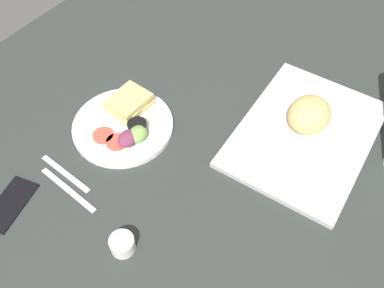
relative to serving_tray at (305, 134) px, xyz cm
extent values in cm
cube|color=#282D2B|center=(20.35, -24.63, -2.30)|extent=(190.00, 150.00, 3.00)
cube|color=#B2B2AD|center=(0.00, 0.00, 0.00)|extent=(46.49, 35.06, 1.60)
cylinder|color=white|center=(-0.98, 0.00, 1.50)|extent=(19.94, 19.94, 1.40)
ellipsoid|color=#DBB266|center=(-1.11, -0.86, 6.45)|extent=(12.45, 10.75, 8.49)
cylinder|color=white|center=(26.23, -42.10, 0.00)|extent=(27.56, 27.56, 1.60)
cube|color=#DBB266|center=(20.71, -44.58, 1.50)|extent=(11.74, 9.92, 1.40)
cube|color=#B2C66B|center=(20.71, -44.58, 2.70)|extent=(11.74, 9.92, 1.00)
cube|color=#DBB266|center=(20.71, -44.58, 3.90)|extent=(11.33, 9.40, 1.40)
cylinder|color=#D14738|center=(32.43, -43.48, 1.20)|extent=(5.60, 5.60, 0.80)
cylinder|color=#D14738|center=(32.02, -39.07, 1.20)|extent=(5.60, 5.60, 0.80)
cylinder|color=black|center=(25.54, -37.28, 2.30)|extent=(5.20, 5.20, 3.00)
cylinder|color=#EFEACC|center=(25.54, -37.28, 3.40)|extent=(4.26, 4.26, 0.60)
ellipsoid|color=#729E4C|center=(27.61, -35.49, 2.60)|extent=(6.00, 4.80, 3.60)
ellipsoid|color=#6B2D47|center=(30.09, -36.59, 2.60)|extent=(6.00, 4.80, 3.60)
cylinder|color=silver|center=(52.81, -18.95, 1.20)|extent=(5.60, 5.60, 4.00)
cube|color=#B7B7BC|center=(46.23, -44.10, -0.55)|extent=(2.34, 17.05, 0.50)
cube|color=#B7B7BC|center=(49.23, -40.10, -0.55)|extent=(2.70, 19.05, 0.50)
cube|color=black|center=(60.23, -48.57, -0.40)|extent=(15.70, 10.43, 0.80)
camera|label=1|loc=(75.16, 15.75, 87.53)|focal=38.91mm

